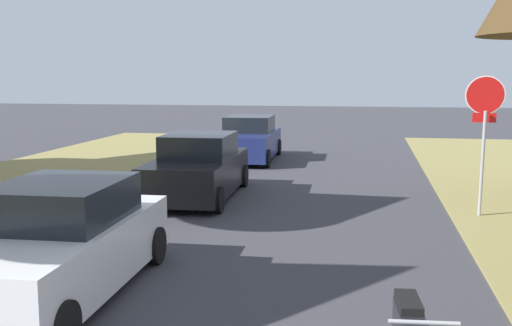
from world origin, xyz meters
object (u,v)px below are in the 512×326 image
at_px(parked_sedan_navy, 249,140).
at_px(stop_sign_far, 484,115).
at_px(parked_sedan_white, 58,244).
at_px(parked_sedan_black, 198,168).

bearing_deg(parked_sedan_navy, stop_sign_far, -50.48).
height_order(parked_sedan_white, parked_sedan_navy, same).
relative_size(stop_sign_far, parked_sedan_navy, 0.67).
height_order(parked_sedan_white, parked_sedan_black, same).
bearing_deg(parked_sedan_navy, parked_sedan_black, -89.77).
bearing_deg(parked_sedan_navy, parked_sedan_white, -90.00).
xyz_separation_m(stop_sign_far, parked_sedan_white, (-6.57, -5.96, -1.47)).
xyz_separation_m(stop_sign_far, parked_sedan_black, (-6.54, 1.11, -1.47)).
height_order(parked_sedan_black, parked_sedan_navy, same).
xyz_separation_m(parked_sedan_white, parked_sedan_navy, (-0.00, 13.92, 0.00)).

